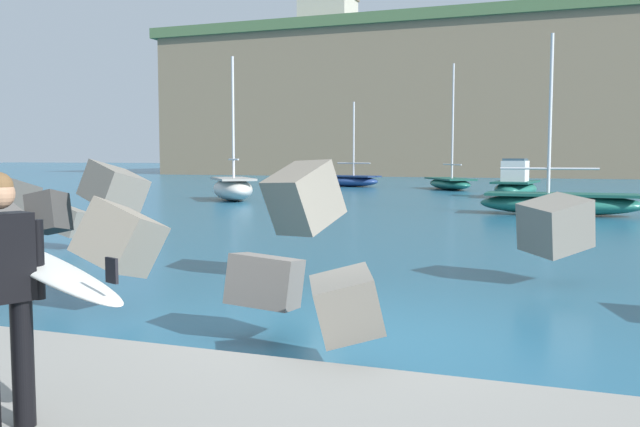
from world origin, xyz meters
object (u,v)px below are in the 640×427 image
at_px(boat_near_centre, 450,183).
at_px(station_building_west, 589,4).
at_px(boat_near_left, 516,185).
at_px(boat_mid_left, 560,202).
at_px(surfer_with_board, 16,279).
at_px(station_building_central, 556,27).
at_px(boat_near_right, 350,180).
at_px(boat_mid_centre, 233,188).
at_px(station_building_east, 328,18).

distance_m(boat_near_centre, station_building_west, 45.34).
relative_size(boat_near_left, boat_mid_left, 0.71).
height_order(surfer_with_board, station_building_west, station_building_west).
height_order(boat_mid_left, station_building_central, station_building_central).
bearing_deg(boat_near_centre, station_building_central, 84.88).
bearing_deg(boat_near_right, boat_mid_centre, -92.03).
bearing_deg(station_building_east, station_building_central, 30.96).
bearing_deg(boat_mid_centre, boat_near_right, 87.97).
bearing_deg(boat_near_left, boat_mid_centre, -149.64).
xyz_separation_m(surfer_with_board, station_building_east, (-26.30, 80.96, 18.87)).
bearing_deg(boat_mid_left, boat_near_left, 102.18).
relative_size(surfer_with_board, station_building_east, 0.31).
relative_size(boat_near_left, boat_mid_centre, 0.68).
height_order(station_building_west, station_building_east, station_building_east).
distance_m(boat_near_centre, station_building_central, 60.57).
relative_size(boat_near_centre, station_building_east, 1.20).
distance_m(boat_near_centre, boat_mid_left, 19.40).
bearing_deg(station_building_east, boat_mid_centre, -75.19).
height_order(surfer_with_board, boat_mid_centre, boat_mid_centre).
xyz_separation_m(boat_near_left, boat_near_right, (-12.11, 9.42, -0.18)).
xyz_separation_m(station_building_central, station_building_east, (-27.78, -16.67, 0.06)).
distance_m(surfer_with_board, boat_near_left, 33.22).
bearing_deg(boat_mid_left, boat_near_centre, 111.03).
xyz_separation_m(boat_mid_left, station_building_east, (-29.62, 58.51, 19.68)).
bearing_deg(boat_mid_left, boat_mid_centre, 167.62).
bearing_deg(station_building_central, boat_mid_left, -88.60).
relative_size(surfer_with_board, station_building_west, 0.27).
xyz_separation_m(boat_near_right, boat_mid_centre, (-0.60, -16.86, 0.17)).
height_order(surfer_with_board, boat_mid_left, boat_mid_left).
xyz_separation_m(surfer_with_board, boat_near_left, (1.00, 33.20, -0.64)).
bearing_deg(boat_near_centre, boat_near_left, -57.78).
distance_m(surfer_with_board, station_building_west, 82.93).
distance_m(boat_mid_left, station_building_east, 68.47).
relative_size(station_building_west, station_building_east, 1.13).
bearing_deg(boat_near_centre, station_building_west, 77.53).
distance_m(boat_mid_centre, station_building_east, 60.35).
xyz_separation_m(surfer_with_board, boat_near_centre, (-3.64, 40.56, -0.83)).
bearing_deg(boat_near_left, boat_near_right, 142.13).
height_order(surfer_with_board, station_building_east, station_building_east).
distance_m(boat_near_left, station_building_east, 58.38).
bearing_deg(boat_mid_centre, station_building_west, 72.87).
bearing_deg(boat_near_right, boat_near_centre, -15.37).
distance_m(boat_near_right, station_building_east, 45.71).
xyz_separation_m(boat_mid_centre, station_building_central, (13.19, 71.88, 19.47)).
bearing_deg(station_building_west, station_building_central, 102.56).
bearing_deg(station_building_west, boat_near_left, -95.10).
distance_m(surfer_with_board, boat_mid_left, 22.71).
bearing_deg(surfer_with_board, boat_mid_centre, 114.46).
distance_m(boat_near_right, station_building_central, 59.75).
xyz_separation_m(boat_mid_left, station_building_west, (1.92, 58.28, 19.04)).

